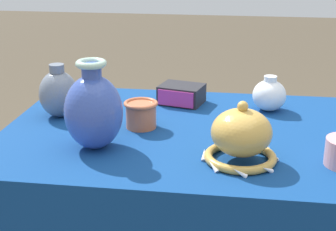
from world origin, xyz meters
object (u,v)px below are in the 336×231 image
at_px(vase_tall_bulbous, 93,110).
at_px(cup_wide_terracotta, 141,113).
at_px(vase_dome_bell, 241,138).
at_px(jar_round_slate, 59,93).
at_px(mosaic_tile_box, 181,94).
at_px(jar_round_porcelain, 269,95).

relative_size(vase_tall_bulbous, cup_wide_terracotta, 2.37).
bearing_deg(vase_dome_bell, jar_round_slate, 155.33).
xyz_separation_m(jar_round_slate, cup_wide_terracotta, (0.27, -0.06, -0.03)).
height_order(mosaic_tile_box, jar_round_slate, jar_round_slate).
xyz_separation_m(vase_dome_bell, mosaic_tile_box, (-0.20, 0.45, -0.03)).
relative_size(mosaic_tile_box, jar_round_porcelain, 1.41).
height_order(vase_tall_bulbous, mosaic_tile_box, vase_tall_bulbous).
bearing_deg(mosaic_tile_box, jar_round_slate, -139.26).
distance_m(vase_dome_bell, mosaic_tile_box, 0.49).
height_order(vase_tall_bulbous, cup_wide_terracotta, vase_tall_bulbous).
height_order(vase_dome_bell, cup_wide_terracotta, vase_dome_bell).
bearing_deg(mosaic_tile_box, vase_tall_bulbous, -100.21).
height_order(vase_tall_bulbous, vase_dome_bell, vase_tall_bulbous).
relative_size(vase_tall_bulbous, mosaic_tile_box, 1.48).
bearing_deg(cup_wide_terracotta, jar_round_porcelain, 29.18).
relative_size(vase_dome_bell, cup_wide_terracotta, 1.93).
distance_m(vase_dome_bell, cup_wide_terracotta, 0.36).
relative_size(mosaic_tile_box, cup_wide_terracotta, 1.60).
height_order(mosaic_tile_box, cup_wide_terracotta, cup_wide_terracotta).
distance_m(vase_dome_bell, jar_round_slate, 0.63).
distance_m(vase_tall_bulbous, cup_wide_terracotta, 0.20).
xyz_separation_m(vase_tall_bulbous, jar_round_porcelain, (0.48, 0.38, -0.05)).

